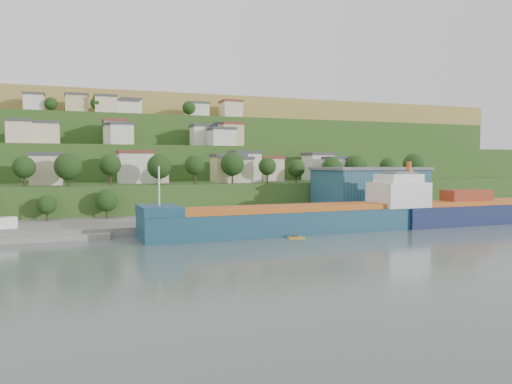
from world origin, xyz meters
name	(u,v)px	position (x,y,z in m)	size (l,w,h in m)	color
ground	(289,239)	(0.00, 0.00, 0.00)	(500.00, 500.00, 0.00)	#404E49
quay	(313,221)	(20.00, 28.00, 0.00)	(220.00, 26.00, 4.00)	slate
pebble_beach	(9,238)	(-55.00, 22.00, 0.00)	(40.00, 18.00, 2.40)	slate
hillside	(156,194)	(-0.02, 168.67, 0.08)	(360.00, 211.19, 96.00)	#284719
cargo_ship_near	(307,219)	(8.46, 8.59, 2.93)	(71.66, 13.11, 18.35)	#14394E
cargo_ship_far	(505,211)	(68.87, 8.83, 2.82)	(65.78, 11.89, 17.83)	#0C1435
warehouse	(370,189)	(40.18, 30.98, 8.43)	(31.75, 20.26, 12.80)	navy
dinghy	(78,228)	(-41.22, 21.64, 1.59)	(3.85, 1.45, 0.77)	silver
kayak_orange	(297,237)	(2.06, 0.43, 0.25)	(3.43, 1.06, 0.84)	orange
kayak_yellow	(294,237)	(1.90, 1.43, 0.25)	(3.34, 0.60, 0.84)	gold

